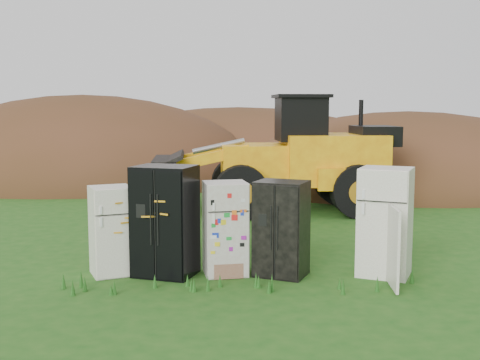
{
  "coord_description": "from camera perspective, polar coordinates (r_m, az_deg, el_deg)",
  "views": [
    {
      "loc": [
        -0.16,
        -10.13,
        2.89
      ],
      "look_at": [
        -0.23,
        2.0,
        1.41
      ],
      "focal_mm": 45.0,
      "sensor_mm": 36.0,
      "label": 1
    }
  ],
  "objects": [
    {
      "name": "ground",
      "position": [
        10.53,
        1.19,
        -8.95
      ],
      "size": [
        120.0,
        120.0,
        0.0
      ],
      "primitive_type": "plane",
      "color": "#1C5015",
      "rests_on": "ground"
    },
    {
      "name": "fridge_leftmost",
      "position": [
        10.62,
        -12.09,
        -4.71
      ],
      "size": [
        0.88,
        0.87,
        1.53
      ],
      "primitive_type": null,
      "rotation": [
        0.0,
        0.0,
        0.42
      ],
      "color": "white",
      "rests_on": "ground"
    },
    {
      "name": "fridge_black_side",
      "position": [
        10.39,
        -7.11,
        -3.86
      ],
      "size": [
        1.17,
        1.03,
        1.89
      ],
      "primitive_type": null,
      "rotation": [
        0.0,
        0.0,
        -0.29
      ],
      "color": "black",
      "rests_on": "ground"
    },
    {
      "name": "fridge_sticker",
      "position": [
        10.38,
        -1.41,
        -4.6
      ],
      "size": [
        0.83,
        0.79,
        1.61
      ],
      "primitive_type": null,
      "rotation": [
        0.0,
        0.0,
        0.19
      ],
      "color": "silver",
      "rests_on": "ground"
    },
    {
      "name": "fridge_dark_mid",
      "position": [
        10.33,
        3.95,
        -4.61
      ],
      "size": [
        1.03,
        0.95,
        1.64
      ],
      "primitive_type": null,
      "rotation": [
        0.0,
        0.0,
        -0.39
      ],
      "color": "black",
      "rests_on": "ground"
    },
    {
      "name": "fridge_open_door",
      "position": [
        10.6,
        13.59,
        -3.87
      ],
      "size": [
        1.08,
        1.04,
        1.86
      ],
      "primitive_type": null,
      "rotation": [
        0.0,
        0.0,
        -0.4
      ],
      "color": "white",
      "rests_on": "ground"
    },
    {
      "name": "wheel_loader",
      "position": [
        16.46,
        2.97,
        2.5
      ],
      "size": [
        6.84,
        3.22,
        3.21
      ],
      "primitive_type": null,
      "rotation": [
        0.0,
        0.0,
        0.08
      ],
      "color": "yellow",
      "rests_on": "ground"
    },
    {
      "name": "dirt_mound_right",
      "position": [
        22.63,
        15.44,
        -0.61
      ],
      "size": [
        12.77,
        9.37,
        5.46
      ],
      "primitive_type": "ellipsoid",
      "color": "#462C16",
      "rests_on": "ground"
    },
    {
      "name": "dirt_mound_left",
      "position": [
        24.86,
        -14.52,
        0.08
      ],
      "size": [
        14.12,
        10.59,
        6.72
      ],
      "primitive_type": "ellipsoid",
      "color": "#462C16",
      "rests_on": "ground"
    },
    {
      "name": "dirt_mound_back",
      "position": [
        28.22,
        -0.19,
        1.1
      ],
      "size": [
        16.4,
        10.94,
        5.74
      ],
      "primitive_type": "ellipsoid",
      "color": "#462C16",
      "rests_on": "ground"
    }
  ]
}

